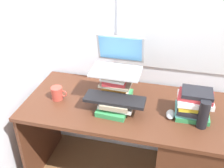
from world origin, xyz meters
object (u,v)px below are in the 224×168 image
at_px(mug, 57,93).
at_px(desk, 173,151).
at_px(book_stack_keyboard_riser, 114,107).
at_px(computer_mouse, 170,114).
at_px(book_stack_tall, 116,87).
at_px(keyboard, 115,99).
at_px(book_stack_side, 194,105).
at_px(laptop, 118,62).
at_px(water_bottle, 204,115).

bearing_deg(mug, desk, 1.17).
relative_size(book_stack_keyboard_riser, computer_mouse, 2.44).
distance_m(book_stack_tall, computer_mouse, 0.44).
bearing_deg(keyboard, computer_mouse, 6.03).
xyz_separation_m(book_stack_side, computer_mouse, (-0.14, -0.04, -0.08)).
xyz_separation_m(book_stack_keyboard_riser, mug, (-0.45, 0.06, 0.01)).
distance_m(desk, book_stack_tall, 0.66).
xyz_separation_m(book_stack_side, keyboard, (-0.53, -0.07, 0.00)).
bearing_deg(book_stack_side, book_stack_tall, 172.18).
relative_size(desk, mug, 12.06).
distance_m(keyboard, mug, 0.46).
distance_m(laptop, water_bottle, 0.68).
height_order(book_stack_keyboard_riser, laptop, laptop).
height_order(book_stack_tall, keyboard, book_stack_tall).
height_order(mug, water_bottle, water_bottle).
bearing_deg(book_stack_keyboard_riser, desk, 9.93).
bearing_deg(book_stack_keyboard_riser, mug, 172.62).
relative_size(computer_mouse, mug, 0.85).
relative_size(book_stack_keyboard_riser, book_stack_side, 1.05).
distance_m(desk, mug, 0.98).
height_order(keyboard, water_bottle, water_bottle).
bearing_deg(computer_mouse, mug, 179.01).
height_order(book_stack_keyboard_riser, computer_mouse, book_stack_keyboard_riser).
relative_size(book_stack_keyboard_riser, water_bottle, 1.29).
distance_m(mug, water_bottle, 1.04).
xyz_separation_m(laptop, computer_mouse, (0.41, -0.17, -0.27)).
relative_size(book_stack_tall, water_bottle, 1.22).
height_order(laptop, keyboard, laptop).
relative_size(laptop, computer_mouse, 3.38).
bearing_deg(computer_mouse, book_stack_side, 13.97).
relative_size(book_stack_side, computer_mouse, 2.32).
relative_size(desk, book_stack_side, 6.16).
relative_size(keyboard, computer_mouse, 4.04).
height_order(book_stack_keyboard_riser, keyboard, keyboard).
bearing_deg(book_stack_side, computer_mouse, -166.03).
distance_m(laptop, keyboard, 0.28).
bearing_deg(keyboard, desk, 9.52).
height_order(keyboard, mug, keyboard).
distance_m(keyboard, water_bottle, 0.59).
xyz_separation_m(desk, keyboard, (-0.44, -0.07, 0.45)).
bearing_deg(laptop, book_stack_tall, -88.35).
bearing_deg(book_stack_side, book_stack_keyboard_riser, -171.38).
bearing_deg(water_bottle, mug, 175.95).
bearing_deg(desk, book_stack_side, 1.87).
bearing_deg(laptop, keyboard, -82.42).
distance_m(keyboard, computer_mouse, 0.40).
xyz_separation_m(desk, water_bottle, (0.15, -0.09, 0.44)).
xyz_separation_m(keyboard, mug, (-0.45, 0.05, -0.05)).
relative_size(book_stack_side, laptop, 0.69).
bearing_deg(book_stack_keyboard_riser, laptop, 97.54).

